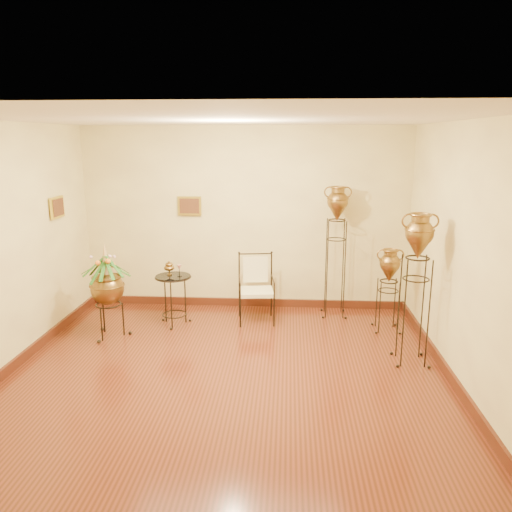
# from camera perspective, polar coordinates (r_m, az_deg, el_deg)

# --- Properties ---
(ground) EXTENTS (5.00, 5.00, 0.00)m
(ground) POSITION_cam_1_polar(r_m,az_deg,el_deg) (5.75, -3.44, -13.75)
(ground) COLOR maroon
(ground) RESTS_ON ground
(room_shell) EXTENTS (5.02, 5.02, 2.81)m
(room_shell) POSITION_cam_1_polar(r_m,az_deg,el_deg) (5.20, -3.77, 3.56)
(room_shell) COLOR #F9F2A0
(room_shell) RESTS_ON ground
(amphora_tall) EXTENTS (0.50, 0.50, 1.96)m
(amphora_tall) POSITION_cam_1_polar(r_m,az_deg,el_deg) (7.43, 9.10, 0.65)
(amphora_tall) COLOR black
(amphora_tall) RESTS_ON ground
(amphora_mid) EXTENTS (0.42, 0.42, 1.82)m
(amphora_mid) POSITION_cam_1_polar(r_m,az_deg,el_deg) (6.08, 17.74, -3.52)
(amphora_mid) COLOR black
(amphora_mid) RESTS_ON ground
(amphora_short) EXTENTS (0.46, 0.46, 1.18)m
(amphora_short) POSITION_cam_1_polar(r_m,az_deg,el_deg) (7.10, 14.88, -3.73)
(amphora_short) COLOR black
(amphora_short) RESTS_ON ground
(planter_urn) EXTENTS (0.90, 0.90, 1.30)m
(planter_urn) POSITION_cam_1_polar(r_m,az_deg,el_deg) (6.90, -16.67, -3.12)
(planter_urn) COLOR black
(planter_urn) RESTS_ON ground
(armchair) EXTENTS (0.61, 0.58, 0.98)m
(armchair) POSITION_cam_1_polar(r_m,az_deg,el_deg) (7.20, 0.03, -3.79)
(armchair) COLOR black
(armchair) RESTS_ON ground
(side_table) EXTENTS (0.56, 0.56, 0.91)m
(side_table) POSITION_cam_1_polar(r_m,az_deg,el_deg) (7.23, -9.37, -4.87)
(side_table) COLOR black
(side_table) RESTS_ON ground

